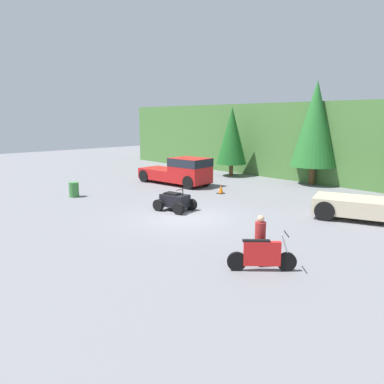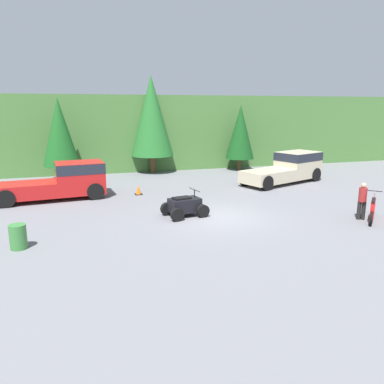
{
  "view_description": "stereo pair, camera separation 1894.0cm",
  "coord_description": "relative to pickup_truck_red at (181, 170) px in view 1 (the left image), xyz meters",
  "views": [
    {
      "loc": [
        12.77,
        -11.48,
        4.66
      ],
      "look_at": [
        -0.85,
        1.25,
        0.95
      ],
      "focal_mm": 35.0,
      "sensor_mm": 36.0,
      "label": 1
    },
    {
      "loc": [
        -5.78,
        -15.32,
        4.88
      ],
      "look_at": [
        -0.85,
        1.25,
        0.95
      ],
      "focal_mm": 35.0,
      "sensor_mm": 36.0,
      "label": 2
    }
  ],
  "objects": [
    {
      "name": "quad_atv",
      "position": [
        5.35,
        -5.15,
        -0.56
      ],
      "size": [
        2.1,
        1.65,
        1.2
      ],
      "rotation": [
        0.0,
        0.0,
        0.2
      ],
      "color": "black",
      "rests_on": "ground_plane"
    },
    {
      "name": "rider_person",
      "position": [
        12.72,
        -7.88,
        -0.13
      ],
      "size": [
        0.46,
        0.46,
        1.66
      ],
      "rotation": [
        0.0,
        0.0,
        1.13
      ],
      "color": "black",
      "rests_on": "ground_plane"
    },
    {
      "name": "tree_left",
      "position": [
        -0.32,
        5.69,
        2.22
      ],
      "size": [
        2.43,
        2.43,
        5.52
      ],
      "color": "brown",
      "rests_on": "ground_plane"
    },
    {
      "name": "dirt_bike",
      "position": [
        13.04,
        -8.19,
        -0.53
      ],
      "size": [
        1.57,
        1.6,
        1.22
      ],
      "rotation": [
        0.0,
        0.0,
        0.8
      ],
      "color": "black",
      "rests_on": "ground_plane"
    },
    {
      "name": "ground_plane",
      "position": [
        6.76,
        -5.72,
        -1.03
      ],
      "size": [
        80.0,
        80.0,
        0.0
      ],
      "primitive_type": "plane",
      "color": "slate"
    },
    {
      "name": "hillside_backdrop",
      "position": [
        6.76,
        10.28,
        1.86
      ],
      "size": [
        44.0,
        6.0,
        5.78
      ],
      "color": "#477538",
      "rests_on": "ground_plane"
    },
    {
      "name": "steel_barrel",
      "position": [
        -1.32,
        -7.38,
        -0.59
      ],
      "size": [
        0.58,
        0.58,
        0.88
      ],
      "color": "#387A38",
      "rests_on": "ground_plane"
    },
    {
      "name": "traffic_cone",
      "position": [
        3.99,
        -0.2,
        -0.78
      ],
      "size": [
        0.42,
        0.42,
        0.55
      ],
      "color": "black",
      "rests_on": "ground_plane"
    },
    {
      "name": "tree_mid_left",
      "position": [
        6.17,
        6.95,
        3.2
      ],
      "size": [
        3.16,
        3.16,
        7.19
      ],
      "color": "brown",
      "rests_on": "ground_plane"
    },
    {
      "name": "pickup_truck_red",
      "position": [
        0.0,
        0.0,
        0.0
      ],
      "size": [
        5.72,
        2.62,
        1.96
      ],
      "rotation": [
        0.0,
        0.0,
        0.11
      ],
      "color": "red",
      "rests_on": "ground_plane"
    }
  ]
}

